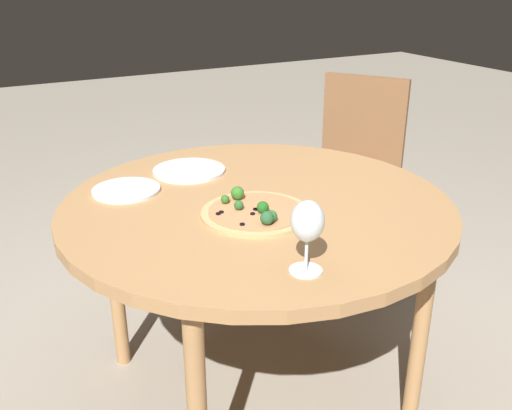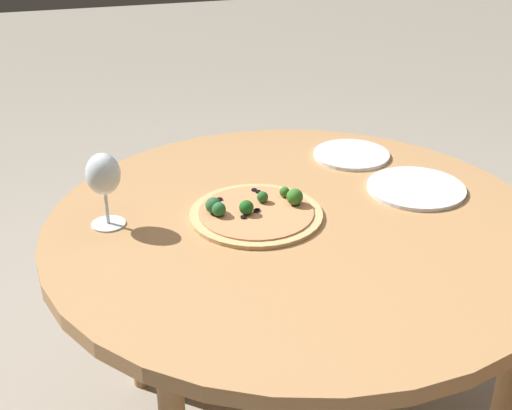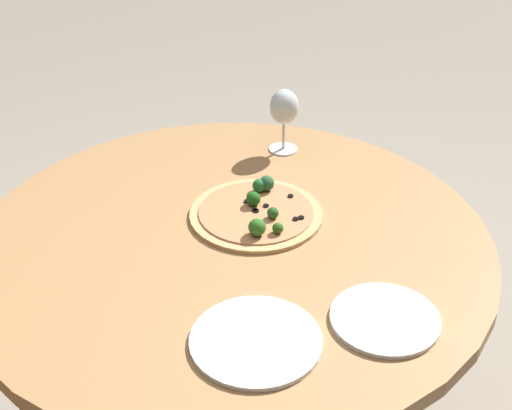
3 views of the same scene
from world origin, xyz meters
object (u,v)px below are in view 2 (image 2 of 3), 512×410
at_px(pizza, 255,212).
at_px(plate_near, 416,188).
at_px(plate_far, 351,155).
at_px(wine_glass, 103,176).

bearing_deg(pizza, plate_near, 3.55).
height_order(pizza, plate_near, pizza).
xyz_separation_m(pizza, plate_far, (0.35, 0.27, -0.01)).
bearing_deg(plate_far, pizza, -142.62).
bearing_deg(pizza, plate_far, 37.38).
bearing_deg(wine_glass, plate_near, -1.75).
relative_size(pizza, plate_near, 1.27).
relative_size(wine_glass, plate_far, 0.83).
bearing_deg(wine_glass, plate_far, 17.66).
distance_m(pizza, plate_near, 0.43).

